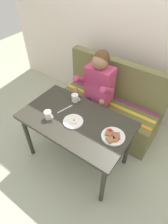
{
  "coord_description": "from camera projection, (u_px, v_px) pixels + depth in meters",
  "views": [
    {
      "loc": [
        0.87,
        -1.09,
        2.17
      ],
      "look_at": [
        0.0,
        0.15,
        0.72
      ],
      "focal_mm": 30.18,
      "sensor_mm": 36.0,
      "label": 1
    }
  ],
  "objects": [
    {
      "name": "plate_eggs",
      "position": [
        73.0,
        121.0,
        1.97
      ],
      "size": [
        0.21,
        0.21,
        0.04
      ],
      "color": "white",
      "rests_on": "table"
    },
    {
      "name": "knife",
      "position": [
        65.0,
        109.0,
        2.12
      ],
      "size": [
        0.07,
        0.2,
        0.0
      ],
      "primitive_type": "cube",
      "rotation": [
        0.0,
        0.0,
        -0.27
      ],
      "color": "silver",
      "rests_on": "table"
    },
    {
      "name": "person",
      "position": [
        97.0,
        88.0,
        2.39
      ],
      "size": [
        0.45,
        0.61,
        1.21
      ],
      "color": "#C13E6A",
      "rests_on": "ground"
    },
    {
      "name": "ground_plane",
      "position": [
        78.0,
        157.0,
        2.51
      ],
      "size": [
        8.0,
        8.0,
        0.0
      ],
      "primitive_type": "plane",
      "color": "#AEB69B"
    },
    {
      "name": "coffee_mug",
      "position": [
        75.0,
        98.0,
        2.19
      ],
      "size": [
        0.12,
        0.08,
        0.09
      ],
      "color": "white",
      "rests_on": "table"
    },
    {
      "name": "plate_breakfast",
      "position": [
        113.0,
        136.0,
        1.82
      ],
      "size": [
        0.23,
        0.23,
        0.05
      ],
      "color": "white",
      "rests_on": "table"
    },
    {
      "name": "coffee_mug_second",
      "position": [
        48.0,
        115.0,
        1.99
      ],
      "size": [
        0.12,
        0.08,
        0.09
      ],
      "color": "white",
      "rests_on": "table"
    },
    {
      "name": "back_wall",
      "position": [
        135.0,
        28.0,
        2.36
      ],
      "size": [
        4.4,
        0.1,
        2.6
      ],
      "primitive_type": "cube",
      "color": "silver",
      "rests_on": "ground"
    },
    {
      "name": "table",
      "position": [
        76.0,
        124.0,
        2.06
      ],
      "size": [
        1.2,
        0.7,
        0.73
      ],
      "color": "#302F25",
      "rests_on": "ground"
    },
    {
      "name": "couch",
      "position": [
        108.0,
        107.0,
        2.73
      ],
      "size": [
        1.44,
        0.56,
        1.0
      ],
      "color": "olive",
      "rests_on": "ground"
    }
  ]
}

